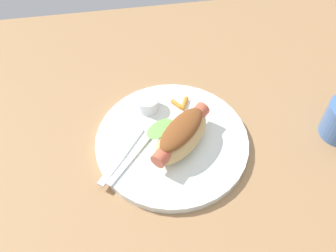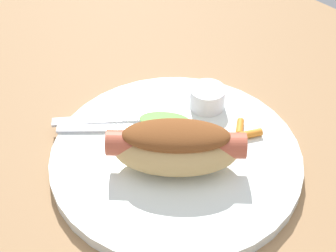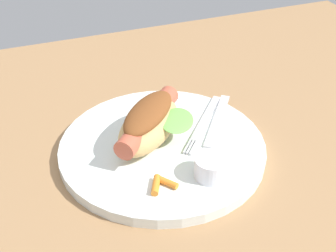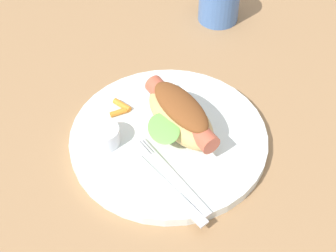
# 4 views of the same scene
# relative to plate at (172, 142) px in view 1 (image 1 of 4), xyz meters

# --- Properties ---
(ground_plane) EXTENTS (1.20, 0.90, 0.02)m
(ground_plane) POSITION_rel_plate_xyz_m (-0.02, 0.01, -0.02)
(ground_plane) COLOR #9E754C
(plate) EXTENTS (0.30, 0.30, 0.02)m
(plate) POSITION_rel_plate_xyz_m (0.00, 0.00, 0.00)
(plate) COLOR white
(plate) RESTS_ON ground_plane
(hot_dog) EXTENTS (0.15, 0.15, 0.06)m
(hot_dog) POSITION_rel_plate_xyz_m (0.01, -0.01, 0.04)
(hot_dog) COLOR tan
(hot_dog) RESTS_ON plate
(sauce_ramekin) EXTENTS (0.05, 0.05, 0.03)m
(sauce_ramekin) POSITION_rel_plate_xyz_m (-0.04, 0.09, 0.02)
(sauce_ramekin) COLOR white
(sauce_ramekin) RESTS_ON plate
(fork) EXTENTS (0.11, 0.13, 0.00)m
(fork) POSITION_rel_plate_xyz_m (-0.08, -0.03, 0.01)
(fork) COLOR silver
(fork) RESTS_ON plate
(knife) EXTENTS (0.10, 0.12, 0.00)m
(knife) POSITION_rel_plate_xyz_m (-0.10, -0.02, 0.01)
(knife) COLOR silver
(knife) RESTS_ON plate
(carrot_garnish) EXTENTS (0.04, 0.03, 0.01)m
(carrot_garnish) POSITION_rel_plate_xyz_m (0.03, 0.09, 0.01)
(carrot_garnish) COLOR orange
(carrot_garnish) RESTS_ON plate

